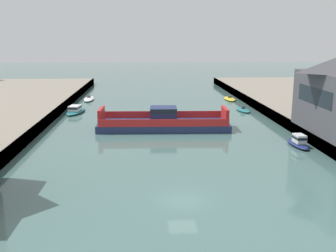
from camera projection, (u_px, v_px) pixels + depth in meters
name	position (u px, v px, depth m)	size (l,w,h in m)	color
ground_plane	(183.00, 200.00, 33.96)	(400.00, 400.00, 0.00)	#476B66
chain_ferry	(163.00, 122.00, 60.56)	(20.41, 7.47, 3.44)	navy
moored_boat_near_left	(89.00, 99.00, 89.02)	(2.37, 7.63, 1.08)	white
moored_boat_near_right	(243.00, 110.00, 75.65)	(2.44, 5.83, 0.97)	#237075
moored_boat_mid_left	(76.00, 110.00, 73.70)	(3.72, 8.45, 1.46)	#237075
moored_boat_mid_right	(298.00, 142.00, 50.77)	(1.97, 5.51, 1.67)	navy
moored_boat_far_left	(230.00, 99.00, 89.33)	(2.29, 6.61, 1.00)	yellow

